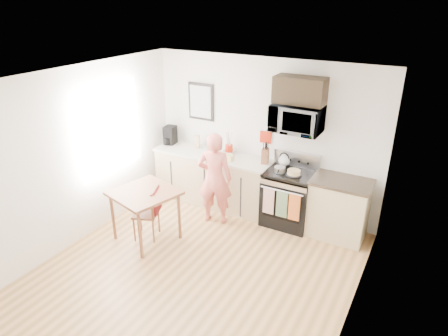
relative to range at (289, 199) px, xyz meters
The scene contains 28 objects.
floor 2.12m from the range, 107.69° to the right, with size 4.60×4.60×0.00m, color olive.
back_wall 1.12m from the range, 152.75° to the left, with size 4.00×0.04×2.60m, color white.
front_wall 4.41m from the range, 98.38° to the right, with size 4.00×0.04×2.60m, color white.
left_wall 3.40m from the range, 143.09° to the right, with size 0.04×4.60×2.60m, color white.
right_wall 2.55m from the range, 55.26° to the right, with size 0.04×4.60×2.60m, color white.
ceiling 3.00m from the range, 107.69° to the right, with size 4.00×4.60×0.04m, color white.
window 3.06m from the range, 155.62° to the right, with size 0.06×1.40×1.50m.
cabinet_left 1.43m from the range, behind, with size 2.10×0.60×0.90m, color tan.
countertop_left 1.51m from the range, behind, with size 2.14×0.64×0.04m, color beige.
cabinet_right 0.80m from the range, ahead, with size 0.84×0.60×0.90m, color tan.
countertop_right 0.93m from the range, ahead, with size 0.88×0.64×0.04m, color black.
range is the anchor object (origin of this frame).
microwave 1.33m from the range, 90.06° to the left, with size 0.76×0.51×0.42m, color silver.
upper_cabinet 1.75m from the range, 90.04° to the left, with size 0.76×0.35×0.40m, color black.
wall_art 2.27m from the range, behind, with size 0.50×0.04×0.65m.
wall_trivet 1.09m from the range, 151.92° to the left, with size 0.20×0.02×0.20m, color #A1210D.
person 1.24m from the range, 154.01° to the right, with size 0.56×0.37×1.54m, color #E2493E.
dining_table 2.30m from the range, 139.10° to the right, with size 0.92×0.92×0.81m.
chair 2.17m from the range, 139.43° to the right, with size 0.49×0.46×0.84m.
knife_block 0.79m from the range, 169.56° to the left, with size 0.11×0.16×0.24m, color brown.
utensil_crock 1.38m from the range, behind, with size 0.13×0.13×0.39m.
fruit_bowl 1.32m from the range, behind, with size 0.27×0.27×0.11m.
milk_carton 1.94m from the range, behind, with size 0.09×0.09×0.23m, color tan.
coffee_maker 2.47m from the range, behind, with size 0.22×0.29×0.33m.
bread_bag 1.24m from the range, behind, with size 0.27×0.12×0.10m, color #E0C476.
cake 0.54m from the range, 50.18° to the right, with size 0.25×0.25×0.08m.
kettle 0.63m from the range, 138.78° to the left, with size 0.18×0.18×0.23m.
pot 0.56m from the range, 142.95° to the right, with size 0.17×0.29×0.09m.
Camera 1 is at (2.49, -3.53, 3.49)m, focal length 32.00 mm.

